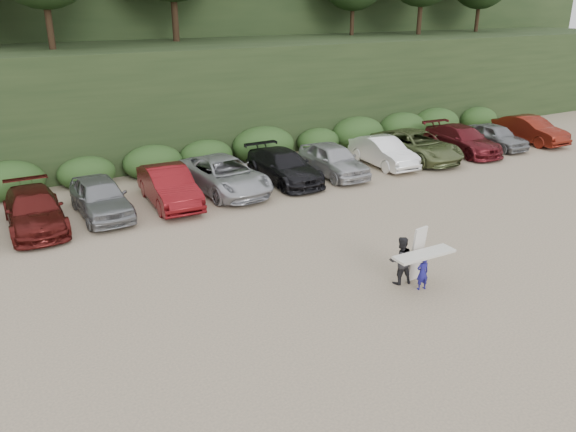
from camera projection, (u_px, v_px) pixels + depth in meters
ground at (359, 278)px, 17.98m from camera, size 120.00×120.00×0.00m
parked_cars at (258, 171)px, 26.50m from camera, size 39.85×6.21×1.63m
child_surfer at (423, 265)px, 16.97m from camera, size 2.05×0.62×1.22m
adult_surfer at (402, 260)px, 17.39m from camera, size 1.25×0.74×1.84m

